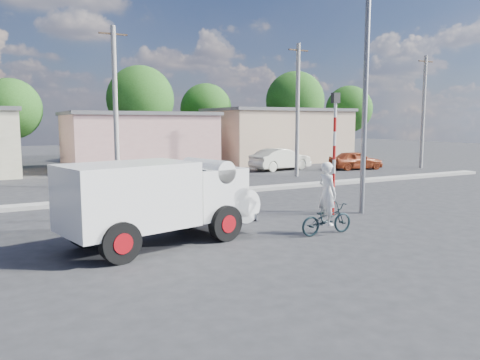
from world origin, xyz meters
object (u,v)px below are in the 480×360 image
car_cream (281,159)px  streetlight (362,76)px  traffic_pole (334,143)px  cyclist (327,203)px  truck (163,198)px  car_red (356,160)px  bicycle (327,219)px

car_cream → streetlight: (-6.13, -14.53, 4.21)m
car_cream → traffic_pole: size_ratio=1.05×
cyclist → streetlight: 5.42m
truck → car_cream: truck is taller
car_cream → traffic_pole: bearing=144.5°
car_red → streetlight: 17.04m
bicycle → streetlight: 5.78m
traffic_pole → streetlight: bearing=-17.7°
cyclist → traffic_pole: (2.12, 2.27, 1.66)m
bicycle → cyclist: cyclist is taller
truck → car_cream: bearing=34.6°
bicycle → traffic_pole: 3.76m
cyclist → streetlight: streetlight is taller
streetlight → traffic_pole: bearing=162.3°
truck → bicycle: bearing=-29.6°
bicycle → cyclist: 0.47m
cyclist → traffic_pole: size_ratio=0.43×
bicycle → streetlight: bearing=-57.0°
car_cream → car_red: car_cream is taller
traffic_pole → car_red: bearing=45.2°
cyclist → bicycle: bearing=0.0°
truck → cyclist: truck is taller
bicycle → car_cream: (9.18, 16.51, 0.28)m
truck → bicycle: 4.87m
bicycle → cyclist: (0.00, 0.00, 0.47)m
car_red → cyclist: bearing=145.4°
cyclist → traffic_pole: bearing=-42.8°
car_cream → car_red: 5.36m
truck → car_red: truck is taller
cyclist → streetlight: bearing=-57.0°
truck → car_cream: 20.48m
cyclist → car_red: (14.05, 14.27, -0.29)m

